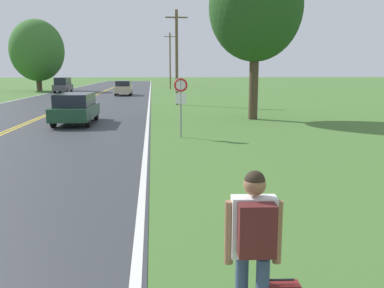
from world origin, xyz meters
TOP-DOWN VIEW (x-y plane):
  - hitchhiker_person at (7.69, 4.40)m, footprint 0.59×0.44m
  - traffic_sign at (7.87, 17.41)m, footprint 0.60×0.10m
  - utility_pole_midground at (8.74, 34.42)m, footprint 1.80×0.24m
  - utility_pole_far at (9.61, 65.70)m, footprint 1.80×0.24m
  - tree_behind_sign at (12.49, 23.63)m, footprint 5.22×5.22m
  - tree_mid_treeline at (-9.33, 60.97)m, footprint 7.46×7.46m
  - car_dark_green_van_approaching at (2.66, 22.47)m, footprint 1.90×4.72m
  - car_champagne_suv_mid_near at (3.41, 48.53)m, footprint 1.86×4.19m
  - car_dark_grey_van_mid_far at (-4.98, 55.92)m, footprint 1.76×4.84m

SIDE VIEW (x-z plane):
  - car_dark_green_van_approaching at x=2.66m, z-range 0.06..1.66m
  - car_champagne_suv_mid_near at x=3.41m, z-range 0.06..1.73m
  - car_dark_grey_van_mid_far at x=-4.98m, z-range 0.03..1.99m
  - hitchhiker_person at x=7.69m, z-range 0.20..1.95m
  - traffic_sign at x=7.87m, z-range 0.63..3.11m
  - utility_pole_midground at x=8.74m, z-range 0.15..7.77m
  - utility_pole_far at x=9.61m, z-range 0.15..8.85m
  - tree_mid_treeline at x=-9.33m, z-range 0.68..10.64m
  - tree_behind_sign at x=12.49m, z-range 1.61..10.88m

